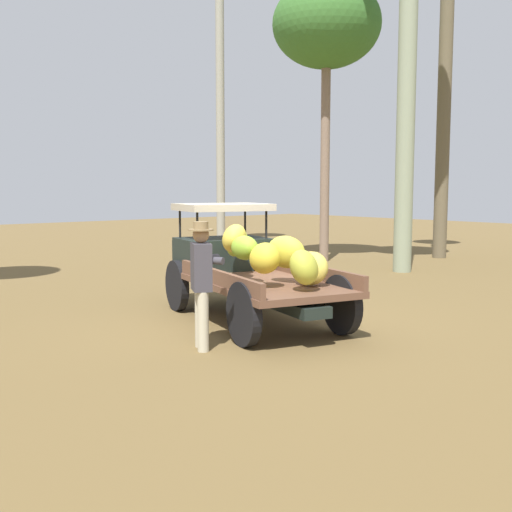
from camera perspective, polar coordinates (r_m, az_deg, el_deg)
The scene contains 4 objects.
ground_plane at distance 10.42m, azimuth -0.49°, elevation -5.75°, with size 60.00×60.00×0.00m, color brown.
truck at distance 10.39m, azimuth -1.26°, elevation -0.64°, with size 4.66×2.65×1.89m.
farmer at distance 8.34m, azimuth -4.98°, elevation -1.96°, with size 0.57×0.54×1.72m.
forest_tree_2 at distance 19.06m, azimuth 6.49°, elevation 20.16°, with size 3.11×3.11×8.07m.
Camera 1 is at (-7.78, 6.58, 2.17)m, focal length 43.69 mm.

